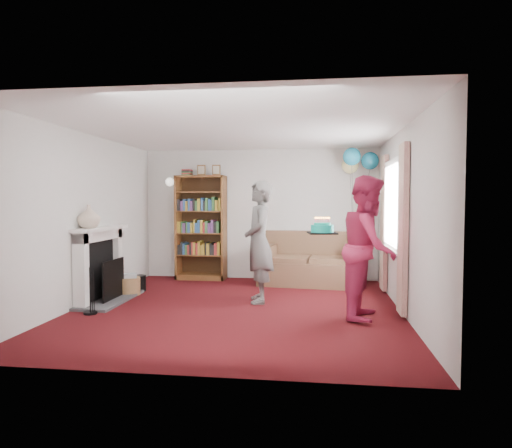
# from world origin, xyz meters

# --- Properties ---
(ground) EXTENTS (5.00, 5.00, 0.00)m
(ground) POSITION_xyz_m (0.00, 0.00, 0.00)
(ground) COLOR #35070F
(ground) RESTS_ON ground
(wall_back) EXTENTS (4.50, 0.02, 2.50)m
(wall_back) POSITION_xyz_m (0.00, 2.51, 1.25)
(wall_back) COLOR silver
(wall_back) RESTS_ON ground
(wall_left) EXTENTS (0.02, 5.00, 2.50)m
(wall_left) POSITION_xyz_m (-2.26, 0.00, 1.25)
(wall_left) COLOR silver
(wall_left) RESTS_ON ground
(wall_right) EXTENTS (0.02, 5.00, 2.50)m
(wall_right) POSITION_xyz_m (2.26, 0.00, 1.25)
(wall_right) COLOR silver
(wall_right) RESTS_ON ground
(ceiling) EXTENTS (4.50, 5.00, 0.01)m
(ceiling) POSITION_xyz_m (0.00, 0.00, 2.50)
(ceiling) COLOR white
(ceiling) RESTS_ON wall_back
(fireplace) EXTENTS (0.55, 1.80, 1.12)m
(fireplace) POSITION_xyz_m (-2.09, 0.19, 0.51)
(fireplace) COLOR #3F3F42
(fireplace) RESTS_ON ground
(window_bay) EXTENTS (0.14, 2.02, 2.20)m
(window_bay) POSITION_xyz_m (2.21, 0.60, 1.20)
(window_bay) COLOR white
(window_bay) RESTS_ON ground
(wall_sconce) EXTENTS (0.16, 0.23, 0.16)m
(wall_sconce) POSITION_xyz_m (-1.75, 2.36, 1.88)
(wall_sconce) COLOR gold
(wall_sconce) RESTS_ON ground
(bookcase) EXTENTS (0.94, 0.42, 2.20)m
(bookcase) POSITION_xyz_m (-1.11, 2.30, 0.97)
(bookcase) COLOR #472B14
(bookcase) RESTS_ON ground
(sofa) EXTENTS (1.78, 0.94, 0.94)m
(sofa) POSITION_xyz_m (0.98, 2.07, 0.35)
(sofa) COLOR brown
(sofa) RESTS_ON ground
(wicker_basket) EXTENTS (0.37, 0.37, 0.34)m
(wicker_basket) POSITION_xyz_m (-1.90, 0.67, 0.15)
(wicker_basket) COLOR #A5764D
(wicker_basket) RESTS_ON ground
(person_striped) EXTENTS (0.56, 0.73, 1.80)m
(person_striped) POSITION_xyz_m (0.25, 0.45, 0.90)
(person_striped) COLOR black
(person_striped) RESTS_ON ground
(person_magenta) EXTENTS (0.88, 1.03, 1.84)m
(person_magenta) POSITION_xyz_m (1.77, -0.28, 0.92)
(person_magenta) COLOR #A92146
(person_magenta) RESTS_ON ground
(birthday_cake) EXTENTS (0.37, 0.37, 0.22)m
(birthday_cake) POSITION_xyz_m (1.17, -0.05, 1.14)
(birthday_cake) COLOR black
(birthday_cake) RESTS_ON ground
(balloons) EXTENTS (0.64, 0.69, 1.76)m
(balloons) POSITION_xyz_m (1.81, 2.04, 2.22)
(balloons) COLOR #3F3F3F
(balloons) RESTS_ON ground
(mantel_vase) EXTENTS (0.40, 0.40, 0.33)m
(mantel_vase) POSITION_xyz_m (-2.12, -0.15, 1.29)
(mantel_vase) COLOR beige
(mantel_vase) RESTS_ON fireplace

